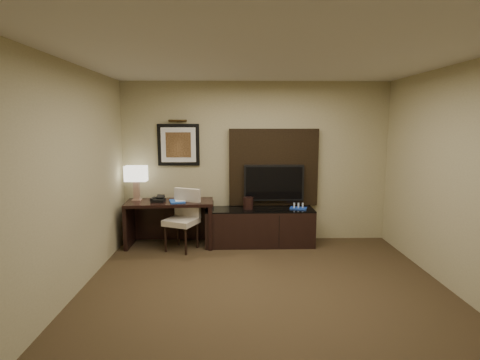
{
  "coord_description": "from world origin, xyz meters",
  "views": [
    {
      "loc": [
        -0.39,
        -3.85,
        2.0
      ],
      "look_at": [
        -0.28,
        1.8,
        1.15
      ],
      "focal_mm": 28.0,
      "sensor_mm": 36.0,
      "label": 1
    }
  ],
  "objects_px": {
    "credenza": "(260,227)",
    "table_lamp": "(136,184)",
    "desk_phone": "(158,199)",
    "desk_chair": "(181,221)",
    "ice_bucket": "(248,203)",
    "tv": "(274,183)",
    "water_bottle": "(196,195)",
    "desk": "(170,224)",
    "minibar_tray": "(298,206)"
  },
  "relations": [
    {
      "from": "desk_chair",
      "to": "ice_bucket",
      "type": "bearing_deg",
      "value": 36.24
    },
    {
      "from": "credenza",
      "to": "table_lamp",
      "type": "distance_m",
      "value": 2.15
    },
    {
      "from": "desk",
      "to": "table_lamp",
      "type": "distance_m",
      "value": 0.86
    },
    {
      "from": "desk_chair",
      "to": "table_lamp",
      "type": "relative_size",
      "value": 1.71
    },
    {
      "from": "desk_phone",
      "to": "water_bottle",
      "type": "relative_size",
      "value": 1.09
    },
    {
      "from": "credenza",
      "to": "water_bottle",
      "type": "bearing_deg",
      "value": 176.82
    },
    {
      "from": "table_lamp",
      "to": "minibar_tray",
      "type": "height_order",
      "value": "table_lamp"
    },
    {
      "from": "desk_chair",
      "to": "water_bottle",
      "type": "distance_m",
      "value": 0.51
    },
    {
      "from": "desk",
      "to": "desk_chair",
      "type": "relative_size",
      "value": 1.47
    },
    {
      "from": "desk",
      "to": "minibar_tray",
      "type": "height_order",
      "value": "desk"
    },
    {
      "from": "credenza",
      "to": "table_lamp",
      "type": "bearing_deg",
      "value": 177.29
    },
    {
      "from": "table_lamp",
      "to": "desk_phone",
      "type": "xyz_separation_m",
      "value": [
        0.38,
        -0.15,
        -0.23
      ]
    },
    {
      "from": "tv",
      "to": "water_bottle",
      "type": "height_order",
      "value": "tv"
    },
    {
      "from": "credenza",
      "to": "tv",
      "type": "distance_m",
      "value": 0.78
    },
    {
      "from": "desk_chair",
      "to": "desk_phone",
      "type": "relative_size",
      "value": 4.63
    },
    {
      "from": "table_lamp",
      "to": "water_bottle",
      "type": "distance_m",
      "value": 1.0
    },
    {
      "from": "credenza",
      "to": "ice_bucket",
      "type": "relative_size",
      "value": 9.26
    },
    {
      "from": "desk_phone",
      "to": "ice_bucket",
      "type": "height_order",
      "value": "desk_phone"
    },
    {
      "from": "water_bottle",
      "to": "ice_bucket",
      "type": "relative_size",
      "value": 0.98
    },
    {
      "from": "credenza",
      "to": "tv",
      "type": "relative_size",
      "value": 1.78
    },
    {
      "from": "table_lamp",
      "to": "minibar_tray",
      "type": "bearing_deg",
      "value": -1.65
    },
    {
      "from": "credenza",
      "to": "water_bottle",
      "type": "relative_size",
      "value": 9.45
    },
    {
      "from": "minibar_tray",
      "to": "water_bottle",
      "type": "bearing_deg",
      "value": 178.38
    },
    {
      "from": "credenza",
      "to": "desk_phone",
      "type": "height_order",
      "value": "desk_phone"
    },
    {
      "from": "desk_chair",
      "to": "desk",
      "type": "bearing_deg",
      "value": 158.19
    },
    {
      "from": "credenza",
      "to": "table_lamp",
      "type": "xyz_separation_m",
      "value": [
        -2.03,
        0.08,
        0.72
      ]
    },
    {
      "from": "tv",
      "to": "ice_bucket",
      "type": "bearing_deg",
      "value": -158.86
    },
    {
      "from": "credenza",
      "to": "desk_phone",
      "type": "xyz_separation_m",
      "value": [
        -1.65,
        -0.07,
        0.5
      ]
    },
    {
      "from": "credenza",
      "to": "desk",
      "type": "bearing_deg",
      "value": 179.94
    },
    {
      "from": "ice_bucket",
      "to": "minibar_tray",
      "type": "relative_size",
      "value": 0.71
    },
    {
      "from": "desk_phone",
      "to": "minibar_tray",
      "type": "xyz_separation_m",
      "value": [
        2.29,
        0.07,
        -0.14
      ]
    },
    {
      "from": "desk",
      "to": "desk_phone",
      "type": "height_order",
      "value": "desk_phone"
    },
    {
      "from": "desk_phone",
      "to": "table_lamp",
      "type": "bearing_deg",
      "value": 164.48
    },
    {
      "from": "tv",
      "to": "ice_bucket",
      "type": "height_order",
      "value": "tv"
    },
    {
      "from": "water_bottle",
      "to": "minibar_tray",
      "type": "height_order",
      "value": "water_bottle"
    },
    {
      "from": "desk_chair",
      "to": "table_lamp",
      "type": "bearing_deg",
      "value": -177.96
    },
    {
      "from": "minibar_tray",
      "to": "desk",
      "type": "bearing_deg",
      "value": -179.66
    },
    {
      "from": "credenza",
      "to": "desk_chair",
      "type": "distance_m",
      "value": 1.29
    },
    {
      "from": "desk",
      "to": "ice_bucket",
      "type": "height_order",
      "value": "ice_bucket"
    },
    {
      "from": "table_lamp",
      "to": "desk_phone",
      "type": "distance_m",
      "value": 0.47
    },
    {
      "from": "credenza",
      "to": "table_lamp",
      "type": "relative_size",
      "value": 3.19
    },
    {
      "from": "desk_chair",
      "to": "desk_phone",
      "type": "height_order",
      "value": "desk_chair"
    },
    {
      "from": "desk",
      "to": "table_lamp",
      "type": "bearing_deg",
      "value": 167.13
    },
    {
      "from": "tv",
      "to": "ice_bucket",
      "type": "distance_m",
      "value": 0.56
    },
    {
      "from": "desk",
      "to": "table_lamp",
      "type": "height_order",
      "value": "table_lamp"
    },
    {
      "from": "table_lamp",
      "to": "tv",
      "type": "bearing_deg",
      "value": 2.53
    },
    {
      "from": "desk",
      "to": "desk_chair",
      "type": "height_order",
      "value": "desk_chair"
    },
    {
      "from": "credenza",
      "to": "desk_phone",
      "type": "distance_m",
      "value": 1.72
    },
    {
      "from": "desk",
      "to": "tv",
      "type": "distance_m",
      "value": 1.85
    },
    {
      "from": "desk_chair",
      "to": "ice_bucket",
      "type": "relative_size",
      "value": 4.97
    }
  ]
}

